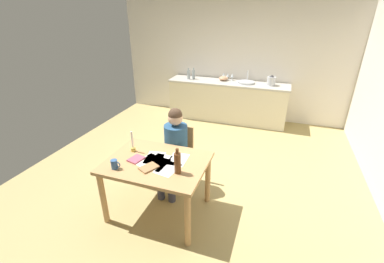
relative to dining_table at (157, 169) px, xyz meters
name	(u,v)px	position (x,y,z in m)	size (l,w,h in m)	color
ground_plane	(196,170)	(0.14, 1.08, -0.65)	(5.20, 5.20, 0.04)	tan
wall_back	(233,61)	(0.14, 3.68, 0.67)	(5.20, 0.12, 2.60)	silver
kitchen_counter	(227,101)	(0.14, 3.32, -0.18)	(2.66, 0.64, 0.90)	beige
dining_table	(157,169)	(0.00, 0.00, 0.00)	(1.18, 0.89, 0.74)	tan
chair_at_table	(179,153)	(0.00, 0.69, -0.15)	(0.40, 0.40, 0.86)	tan
person_seated	(174,146)	(0.00, 0.54, 0.05)	(0.32, 0.59, 1.19)	navy
coffee_mug	(115,164)	(-0.37, -0.29, 0.17)	(0.12, 0.07, 0.11)	#33598C
candlestick	(133,146)	(-0.38, 0.12, 0.19)	(0.06, 0.06, 0.27)	gold
book_magazine	(136,159)	(-0.24, -0.05, 0.12)	(0.14, 0.18, 0.02)	#A94C61
book_cookery	(149,168)	(-0.02, -0.16, 0.12)	(0.14, 0.20, 0.02)	#976C44
paper_letter	(178,159)	(0.22, 0.12, 0.11)	(0.21, 0.30, 0.00)	white
paper_bill	(158,164)	(0.04, -0.05, 0.11)	(0.21, 0.30, 0.00)	white
paper_envelope	(160,160)	(0.03, 0.03, 0.11)	(0.21, 0.30, 0.00)	white
paper_receipt	(168,169)	(0.19, -0.10, 0.11)	(0.21, 0.30, 0.00)	white
paper_notice	(148,161)	(-0.10, -0.02, 0.11)	(0.21, 0.30, 0.00)	white
paper_flyer	(155,158)	(-0.06, 0.07, 0.11)	(0.21, 0.30, 0.00)	white
wine_bottle_on_table	(177,163)	(0.32, -0.13, 0.24)	(0.08, 0.08, 0.30)	#593319
sink_unit	(246,82)	(0.54, 3.32, 0.29)	(0.36, 0.36, 0.24)	#B2B7BC
bottle_oil	(189,75)	(-0.77, 3.25, 0.37)	(0.07, 0.07, 0.25)	#8C999E
bottle_vinegar	(194,74)	(-0.67, 3.31, 0.38)	(0.06, 0.06, 0.25)	#8C999E
mixing_bowl	(223,78)	(0.01, 3.40, 0.32)	(0.20, 0.20, 0.09)	tan
stovetop_kettle	(271,81)	(1.06, 3.32, 0.37)	(0.18, 0.18, 0.22)	#B7BABF
wine_glass_near_sink	(232,76)	(0.20, 3.47, 0.38)	(0.07, 0.07, 0.15)	silver
wine_glass_by_kettle	(228,75)	(0.10, 3.47, 0.38)	(0.07, 0.07, 0.15)	silver
wine_glass_back_left	(224,75)	(0.00, 3.47, 0.38)	(0.07, 0.07, 0.15)	silver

